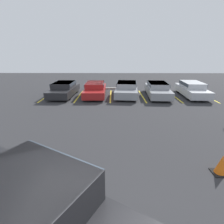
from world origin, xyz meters
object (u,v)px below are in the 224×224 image
parked_sedan_d (157,89)px  parked_sedan_e (192,89)px  parked_sedan_a (64,89)px  parked_sedan_c (127,89)px  parked_sedan_b (95,89)px  wheel_stop_curb (109,88)px  traffic_cone (221,165)px

parked_sedan_d → parked_sedan_e: parked_sedan_e is taller
parked_sedan_a → parked_sedan_e: parked_sedan_e is taller
parked_sedan_d → parked_sedan_e: bearing=94.2°
parked_sedan_c → parked_sedan_e: (5.74, -0.10, 0.02)m
parked_sedan_b → parked_sedan_c: (2.79, 0.09, 0.01)m
parked_sedan_a → parked_sedan_e: size_ratio=0.96×
parked_sedan_e → wheel_stop_curb: 7.93m
parked_sedan_a → parked_sedan_c: parked_sedan_a is taller
parked_sedan_c → wheel_stop_curb: size_ratio=2.41×
parked_sedan_a → wheel_stop_curb: (3.95, 2.99, -0.57)m
parked_sedan_c → traffic_cone: size_ratio=6.82×
parked_sedan_a → traffic_cone: bearing=39.2°
parked_sedan_b → parked_sedan_e: size_ratio=0.96×
parked_sedan_a → traffic_cone: 13.05m
parked_sedan_a → wheel_stop_curb: 4.99m
wheel_stop_curb → parked_sedan_e: bearing=-22.0°
parked_sedan_b → parked_sedan_c: parked_sedan_c is taller
traffic_cone → parked_sedan_b: bearing=116.1°
parked_sedan_b → parked_sedan_d: (5.50, -0.03, 0.01)m
parked_sedan_c → parked_sedan_b: bearing=-82.5°
parked_sedan_a → parked_sedan_d: parked_sedan_a is taller
parked_sedan_e → wheel_stop_curb: bearing=-109.6°
parked_sedan_b → traffic_cone: (5.11, -10.44, -0.31)m
traffic_cone → parked_sedan_e: bearing=71.9°
parked_sedan_e → traffic_cone: parked_sedan_e is taller
parked_sedan_a → parked_sedan_c: (5.54, 0.12, 0.00)m
parked_sedan_e → traffic_cone: 10.98m
parked_sedan_a → wheel_stop_curb: bearing=129.2°
parked_sedan_b → parked_sedan_c: size_ratio=0.94×
parked_sedan_e → parked_sedan_a: bearing=-87.5°
parked_sedan_b → parked_sedan_e: (8.53, -0.01, 0.03)m
parked_sedan_c → traffic_cone: 10.79m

